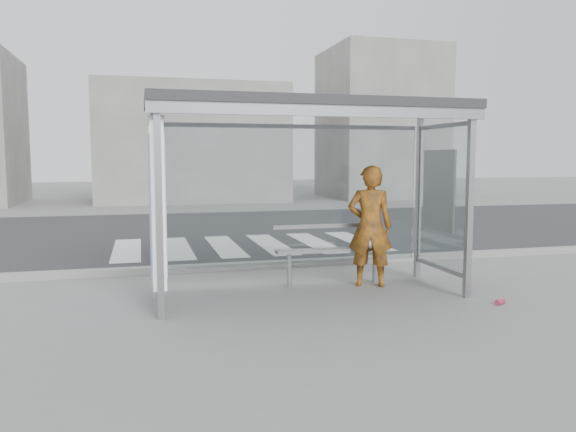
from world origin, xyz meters
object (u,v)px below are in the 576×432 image
object	(u,v)px
person	(370,226)
bench	(332,249)
soda_can	(500,302)
bus_shelter	(281,149)

from	to	relation	value
person	bench	xyz separation A→B (m)	(-0.50, 0.22, -0.35)
person	soda_can	distance (m)	2.04
person	soda_can	size ratio (longest dim) A/B	13.11
bench	person	bearing A→B (deg)	-24.28
bus_shelter	soda_can	size ratio (longest dim) A/B	31.64
soda_can	bench	bearing A→B (deg)	135.74
bus_shelter	bench	world-z (taller)	bus_shelter
bench	soda_can	bearing A→B (deg)	-44.26
person	bench	bearing A→B (deg)	-2.63
bus_shelter	person	bearing A→B (deg)	8.84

